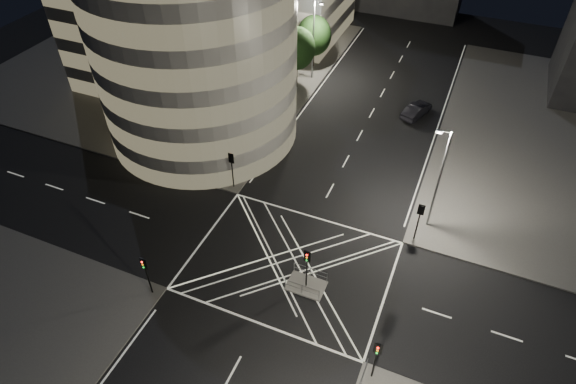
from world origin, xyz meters
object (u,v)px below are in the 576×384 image
at_px(traffic_signal_nl, 145,269).
at_px(street_lamp_right_far, 439,178).
at_px(traffic_signal_fl, 232,164).
at_px(traffic_signal_island, 307,262).
at_px(traffic_signal_fr, 420,216).
at_px(street_lamp_left_near, 249,111).
at_px(traffic_signal_nr, 377,354).
at_px(central_island, 306,286).
at_px(street_lamp_left_far, 314,38).
at_px(sedan, 417,110).

height_order(traffic_signal_nl, street_lamp_right_far, street_lamp_right_far).
distance_m(traffic_signal_fl, traffic_signal_island, 13.62).
bearing_deg(traffic_signal_fr, street_lamp_left_near, 164.08).
xyz_separation_m(traffic_signal_fl, traffic_signal_nr, (17.60, -13.60, 0.00)).
bearing_deg(street_lamp_right_far, central_island, -125.30).
relative_size(central_island, traffic_signal_island, 0.75).
xyz_separation_m(central_island, traffic_signal_island, (0.00, 0.00, 2.84)).
bearing_deg(street_lamp_left_far, street_lamp_left_near, -90.00).
relative_size(traffic_signal_island, street_lamp_right_far, 0.40).
xyz_separation_m(central_island, sedan, (2.88, 27.92, 0.70)).
bearing_deg(street_lamp_left_near, traffic_signal_nl, -88.06).
distance_m(street_lamp_left_near, sedan, 20.87).
height_order(traffic_signal_nr, street_lamp_left_near, street_lamp_left_near).
distance_m(traffic_signal_fr, traffic_signal_island, 10.73).
bearing_deg(street_lamp_left_far, traffic_signal_nl, -89.01).
bearing_deg(traffic_signal_fl, street_lamp_left_far, 91.57).
distance_m(traffic_signal_island, sedan, 28.15).
bearing_deg(traffic_signal_island, street_lamp_left_near, 130.27).
relative_size(traffic_signal_nl, traffic_signal_nr, 1.00).
relative_size(traffic_signal_nl, traffic_signal_island, 1.00).
distance_m(traffic_signal_fl, traffic_signal_nl, 13.60).
bearing_deg(sedan, traffic_signal_island, 102.79).
xyz_separation_m(traffic_signal_fl, sedan, (13.68, 19.62, -2.14)).
bearing_deg(street_lamp_right_far, traffic_signal_nl, -139.09).
distance_m(street_lamp_left_far, sedan, 15.51).
bearing_deg(traffic_signal_island, sedan, 84.11).
bearing_deg(sedan, traffic_signal_nl, 86.29).
xyz_separation_m(traffic_signal_fr, street_lamp_left_near, (-18.24, 5.20, 2.63)).
relative_size(central_island, street_lamp_left_near, 0.30).
xyz_separation_m(traffic_signal_fl, traffic_signal_fr, (17.60, 0.00, 0.00)).
bearing_deg(traffic_signal_fr, traffic_signal_nl, -142.31).
height_order(traffic_signal_fl, traffic_signal_nr, same).
height_order(street_lamp_right_far, sedan, street_lamp_right_far).
bearing_deg(street_lamp_right_far, traffic_signal_nr, -92.30).
bearing_deg(traffic_signal_nr, street_lamp_left_far, 116.36).
bearing_deg(street_lamp_left_far, traffic_signal_nr, -63.64).
xyz_separation_m(traffic_signal_nl, traffic_signal_island, (10.80, 5.30, 0.00)).
bearing_deg(traffic_signal_fl, street_lamp_left_near, 96.97).
xyz_separation_m(traffic_signal_nr, street_lamp_left_near, (-18.24, 18.80, 2.63)).
bearing_deg(traffic_signal_nr, traffic_signal_fl, 142.31).
bearing_deg(sedan, traffic_signal_fr, 119.97).
xyz_separation_m(traffic_signal_nl, traffic_signal_nr, (17.60, 0.00, 0.00)).
distance_m(street_lamp_left_far, street_lamp_right_far, 28.23).
distance_m(central_island, sedan, 28.07).
distance_m(traffic_signal_nr, street_lamp_right_far, 16.03).
height_order(street_lamp_left_far, street_lamp_right_far, same).
distance_m(traffic_signal_nl, street_lamp_left_far, 36.90).
bearing_deg(traffic_signal_fr, sedan, 101.29).
height_order(traffic_signal_nl, traffic_signal_fr, same).
relative_size(street_lamp_right_far, sedan, 2.13).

